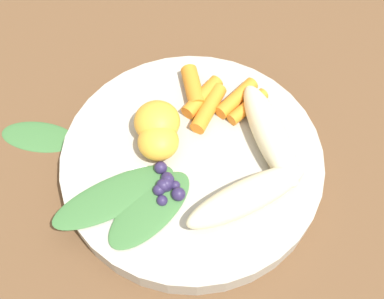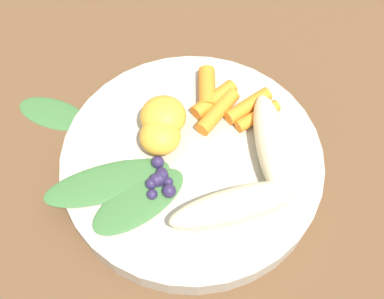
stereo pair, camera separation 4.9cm
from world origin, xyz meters
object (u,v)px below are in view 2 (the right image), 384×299
Objects in this scene: bowl at (192,161)px; kale_leaf_stray at (52,112)px; banana_peeled_right at (235,205)px; banana_peeled_left at (273,146)px; orange_segment_near at (159,139)px.

kale_leaf_stray is at bearing 86.30° from bowl.
bowl is 2.13× the size of banana_peeled_right.
banana_peeled_left is at bearing -175.81° from kale_leaf_stray.
banana_peeled_right is at bearing 141.86° from banana_peeled_left.
bowl is 0.09m from banana_peeled_left.
bowl is 6.47× the size of orange_segment_near.
orange_segment_near reaches higher than kale_leaf_stray.
orange_segment_near is (0.04, 0.10, -0.00)m from banana_peeled_right.
orange_segment_near is at bearing 118.84° from banana_peeled_right.
banana_peeled_left reaches higher than kale_leaf_stray.
bowl is at bearing 176.83° from kale_leaf_stray.
banana_peeled_right is (-0.08, 0.02, 0.00)m from banana_peeled_left.
bowl reaches higher than kale_leaf_stray.
bowl is 2.13× the size of banana_peeled_left.
bowl is 0.05m from orange_segment_near.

